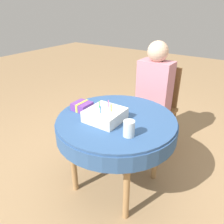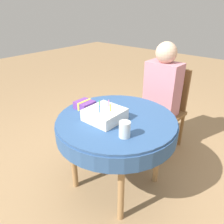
{
  "view_description": "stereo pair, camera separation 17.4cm",
  "coord_description": "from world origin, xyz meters",
  "views": [
    {
      "loc": [
        0.84,
        -1.32,
        1.54
      ],
      "look_at": [
        -0.03,
        -0.03,
        0.76
      ],
      "focal_mm": 35.0,
      "sensor_mm": 36.0,
      "label": 1
    },
    {
      "loc": [
        0.98,
        -1.21,
        1.54
      ],
      "look_at": [
        -0.03,
        -0.03,
        0.76
      ],
      "focal_mm": 35.0,
      "sensor_mm": 36.0,
      "label": 2
    }
  ],
  "objects": [
    {
      "name": "ground_plane",
      "position": [
        0.0,
        0.0,
        0.0
      ],
      "size": [
        12.0,
        12.0,
        0.0
      ],
      "primitive_type": "plane",
      "color": "#A37F56"
    },
    {
      "name": "dining_table",
      "position": [
        0.0,
        0.0,
        0.62
      ],
      "size": [
        0.99,
        0.99,
        0.71
      ],
      "color": "#335689",
      "rests_on": "ground_plane"
    },
    {
      "name": "chair",
      "position": [
        -0.02,
        0.87,
        0.49
      ],
      "size": [
        0.46,
        0.46,
        0.92
      ],
      "rotation": [
        0.0,
        0.0,
        -0.03
      ],
      "color": "brown",
      "rests_on": "ground_plane"
    },
    {
      "name": "person",
      "position": [
        -0.02,
        0.77,
        0.73
      ],
      "size": [
        0.36,
        0.31,
        1.21
      ],
      "rotation": [
        0.0,
        0.0,
        -0.03
      ],
      "color": "#DBB293",
      "rests_on": "ground_plane"
    },
    {
      "name": "birthday_cake",
      "position": [
        -0.05,
        -0.08,
        0.75
      ],
      "size": [
        0.27,
        0.27,
        0.15
      ],
      "color": "white",
      "rests_on": "dining_table"
    },
    {
      "name": "drinking_glass",
      "position": [
        0.22,
        -0.18,
        0.77
      ],
      "size": [
        0.08,
        0.08,
        0.12
      ],
      "color": "silver",
      "rests_on": "dining_table"
    },
    {
      "name": "gift_box",
      "position": [
        -0.33,
        -0.04,
        0.74
      ],
      "size": [
        0.14,
        0.15,
        0.07
      ],
      "color": "#753D99",
      "rests_on": "dining_table"
    }
  ]
}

